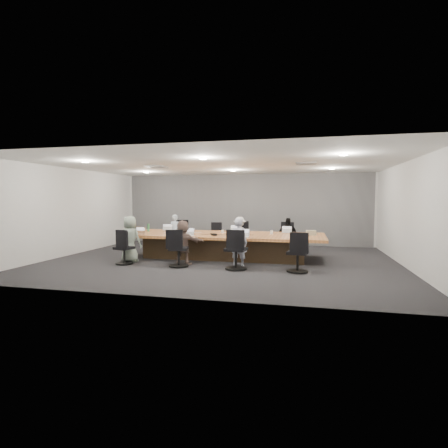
% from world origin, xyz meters
% --- Properties ---
extents(floor, '(10.00, 8.00, 0.00)m').
position_xyz_m(floor, '(0.00, 0.00, 0.00)').
color(floor, '#242427').
rests_on(floor, ground).
extents(ceiling, '(10.00, 8.00, 0.00)m').
position_xyz_m(ceiling, '(0.00, 0.00, 2.80)').
color(ceiling, white).
rests_on(ceiling, wall_back).
extents(wall_back, '(10.00, 0.00, 2.80)m').
position_xyz_m(wall_back, '(0.00, 4.00, 1.40)').
color(wall_back, silver).
rests_on(wall_back, ground).
extents(wall_front, '(10.00, 0.00, 2.80)m').
position_xyz_m(wall_front, '(0.00, -4.00, 1.40)').
color(wall_front, silver).
rests_on(wall_front, ground).
extents(wall_left, '(0.00, 8.00, 2.80)m').
position_xyz_m(wall_left, '(-5.00, 0.00, 1.40)').
color(wall_left, silver).
rests_on(wall_left, ground).
extents(wall_right, '(0.00, 8.00, 2.80)m').
position_xyz_m(wall_right, '(5.00, 0.00, 1.40)').
color(wall_right, silver).
rests_on(wall_right, ground).
extents(curtain, '(9.80, 0.04, 2.80)m').
position_xyz_m(curtain, '(0.00, 3.92, 1.40)').
color(curtain, gray).
rests_on(curtain, ground).
extents(conference_table, '(6.00, 2.20, 0.74)m').
position_xyz_m(conference_table, '(0.00, 0.50, 0.40)').
color(conference_table, '#3C2B19').
rests_on(conference_table, ground).
extents(chair_0, '(0.74, 0.74, 0.86)m').
position_xyz_m(chair_0, '(-2.15, 2.20, 0.43)').
color(chair_0, black).
rests_on(chair_0, ground).
extents(chair_1, '(0.51, 0.51, 0.73)m').
position_xyz_m(chair_1, '(-0.76, 2.20, 0.36)').
color(chair_1, black).
rests_on(chair_1, ground).
extents(chair_2, '(0.58, 0.58, 0.83)m').
position_xyz_m(chair_2, '(0.22, 2.20, 0.41)').
color(chair_2, black).
rests_on(chair_2, ground).
extents(chair_3, '(0.64, 0.64, 0.82)m').
position_xyz_m(chair_3, '(1.84, 2.20, 0.41)').
color(chair_3, black).
rests_on(chair_3, ground).
extents(chair_4, '(0.63, 0.63, 0.76)m').
position_xyz_m(chair_4, '(-2.47, -1.20, 0.38)').
color(chair_4, black).
rests_on(chair_4, ground).
extents(chair_5, '(0.64, 0.64, 0.82)m').
position_xyz_m(chair_5, '(-0.87, -1.20, 0.41)').
color(chair_5, black).
rests_on(chair_5, ground).
extents(chair_6, '(0.66, 0.66, 0.87)m').
position_xyz_m(chair_6, '(0.69, -1.20, 0.44)').
color(chair_6, black).
rests_on(chair_6, ground).
extents(chair_7, '(0.64, 0.64, 0.82)m').
position_xyz_m(chair_7, '(2.23, -1.20, 0.41)').
color(chair_7, black).
rests_on(chair_7, ground).
extents(person_0, '(0.46, 0.31, 1.26)m').
position_xyz_m(person_0, '(-2.15, 1.85, 0.63)').
color(person_0, '#A7B9CC').
rests_on(person_0, ground).
extents(laptop_0, '(0.36, 0.26, 0.02)m').
position_xyz_m(laptop_0, '(-2.15, 1.30, 0.75)').
color(laptop_0, '#B2B2B7').
rests_on(laptop_0, conference_table).
extents(person_2, '(0.86, 0.63, 1.19)m').
position_xyz_m(person_2, '(0.22, 1.85, 0.60)').
color(person_2, '#A5A6A5').
rests_on(person_2, ground).
extents(laptop_2, '(0.33, 0.23, 0.02)m').
position_xyz_m(laptop_2, '(0.22, 1.30, 0.75)').
color(laptop_2, '#B2B2B7').
rests_on(laptop_2, conference_table).
extents(person_3, '(0.72, 0.34, 1.19)m').
position_xyz_m(person_3, '(1.84, 1.85, 0.59)').
color(person_3, black).
rests_on(person_3, ground).
extents(laptop_3, '(0.31, 0.22, 0.02)m').
position_xyz_m(laptop_3, '(1.84, 1.30, 0.75)').
color(laptop_3, '#B2B2B7').
rests_on(laptop_3, conference_table).
extents(person_4, '(0.68, 0.47, 1.33)m').
position_xyz_m(person_4, '(-2.47, -0.85, 0.66)').
color(person_4, gray).
rests_on(person_4, ground).
extents(laptop_4, '(0.33, 0.24, 0.02)m').
position_xyz_m(laptop_4, '(-2.47, -0.30, 0.75)').
color(laptop_4, '#8C6647').
rests_on(laptop_4, conference_table).
extents(person_5, '(1.17, 0.46, 1.23)m').
position_xyz_m(person_5, '(-0.87, -0.85, 0.61)').
color(person_5, brown).
rests_on(person_5, ground).
extents(laptop_5, '(0.33, 0.26, 0.02)m').
position_xyz_m(laptop_5, '(-0.87, -0.30, 0.75)').
color(laptop_5, '#B2B2B7').
rests_on(laptop_5, conference_table).
extents(person_6, '(0.52, 0.39, 1.31)m').
position_xyz_m(person_6, '(0.69, -0.85, 0.66)').
color(person_6, '#ACAFC5').
rests_on(person_6, ground).
extents(laptop_6, '(0.36, 0.25, 0.02)m').
position_xyz_m(laptop_6, '(0.69, -0.30, 0.75)').
color(laptop_6, '#B2B2B7').
rests_on(laptop_6, conference_table).
extents(bottle_green_left, '(0.09, 0.09, 0.25)m').
position_xyz_m(bottle_green_left, '(-2.65, 0.73, 0.87)').
color(bottle_green_left, '#30783F').
rests_on(bottle_green_left, conference_table).
extents(bottle_green_right, '(0.08, 0.08, 0.23)m').
position_xyz_m(bottle_green_right, '(0.58, 0.01, 0.86)').
color(bottle_green_right, '#30783F').
rests_on(bottle_green_right, conference_table).
extents(bottle_clear, '(0.06, 0.06, 0.20)m').
position_xyz_m(bottle_clear, '(-1.42, 0.74, 0.84)').
color(bottle_clear, silver).
rests_on(bottle_clear, conference_table).
extents(cup_white_far, '(0.10, 0.10, 0.10)m').
position_xyz_m(cup_white_far, '(-0.13, 0.75, 0.79)').
color(cup_white_far, white).
rests_on(cup_white_far, conference_table).
extents(cup_white_near, '(0.11, 0.11, 0.11)m').
position_xyz_m(cup_white_near, '(1.41, 0.75, 0.79)').
color(cup_white_near, white).
rests_on(cup_white_near, conference_table).
extents(mug_brown, '(0.10, 0.10, 0.10)m').
position_xyz_m(mug_brown, '(-2.65, 0.38, 0.79)').
color(mug_brown, brown).
rests_on(mug_brown, conference_table).
extents(mic_left, '(0.18, 0.15, 0.03)m').
position_xyz_m(mic_left, '(-0.30, 0.22, 0.76)').
color(mic_left, black).
rests_on(mic_left, conference_table).
extents(mic_right, '(0.17, 0.14, 0.03)m').
position_xyz_m(mic_right, '(0.17, 0.74, 0.75)').
color(mic_right, black).
rests_on(mic_right, conference_table).
extents(stapler, '(0.18, 0.09, 0.07)m').
position_xyz_m(stapler, '(-0.17, -0.12, 0.77)').
color(stapler, black).
rests_on(stapler, conference_table).
extents(canvas_bag, '(0.30, 0.22, 0.15)m').
position_xyz_m(canvas_bag, '(2.58, 0.66, 0.81)').
color(canvas_bag, tan).
rests_on(canvas_bag, conference_table).
extents(snack_packet, '(0.21, 0.21, 0.04)m').
position_xyz_m(snack_packet, '(2.09, 0.23, 0.76)').
color(snack_packet, red).
rests_on(snack_packet, conference_table).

